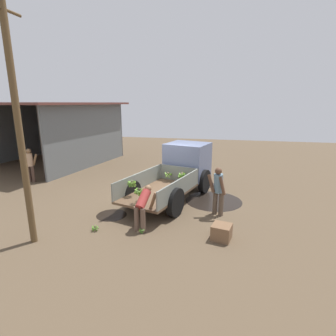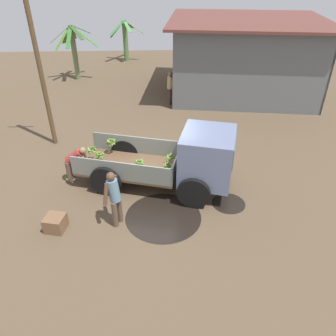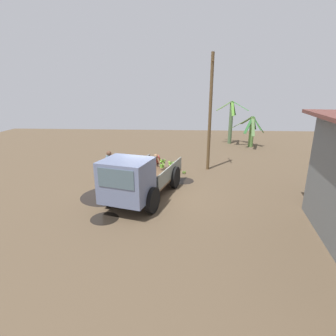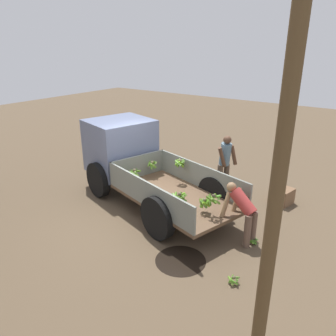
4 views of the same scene
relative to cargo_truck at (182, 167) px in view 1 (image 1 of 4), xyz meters
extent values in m
plane|color=brown|center=(-1.10, 0.77, -1.06)|extent=(36.00, 36.00, 0.00)
cylinder|color=black|center=(-0.84, -1.39, -1.06)|extent=(2.18, 2.18, 0.01)
cylinder|color=black|center=(-2.95, 1.92, -1.06)|extent=(1.01, 1.01, 0.01)
cylinder|color=black|center=(1.15, -0.88, -1.06)|extent=(1.01, 1.01, 0.01)
cube|color=brown|center=(-1.86, 0.52, -0.53)|extent=(3.54, 2.53, 0.08)
cube|color=slate|center=(-1.63, 1.33, -0.18)|extent=(3.08, 0.92, 0.61)
cube|color=slate|center=(-2.08, -0.28, -0.18)|extent=(3.08, 0.92, 0.61)
cube|color=slate|center=(-0.34, 0.10, -0.18)|extent=(0.52, 1.68, 0.61)
cube|color=slate|center=(0.53, -0.15, 0.19)|extent=(1.93, 2.05, 1.52)
cube|color=#4C606B|center=(1.27, -0.36, 0.50)|extent=(0.40, 1.31, 0.67)
cylinder|color=black|center=(0.55, 0.78, -0.57)|extent=(1.01, 0.48, 0.98)
cylinder|color=black|center=(0.06, -0.95, -0.57)|extent=(1.01, 0.48, 0.98)
cylinder|color=black|center=(-2.07, 1.52, -0.57)|extent=(1.01, 0.48, 0.98)
cylinder|color=black|center=(-2.56, -0.21, -0.57)|extent=(1.01, 0.48, 0.98)
sphere|color=#433C2B|center=(-3.08, 0.87, -0.01)|extent=(0.09, 0.09, 0.09)
cylinder|color=#72A13D|center=(-3.15, 0.92, -0.09)|extent=(0.17, 0.22, 0.19)
cylinder|color=#689F3E|center=(-3.17, 0.83, -0.07)|extent=(0.14, 0.25, 0.15)
cylinder|color=#67AD3D|center=(-3.07, 0.77, -0.07)|extent=(0.25, 0.06, 0.15)
cylinder|color=#578D1D|center=(-3.01, 0.82, -0.10)|extent=(0.16, 0.20, 0.21)
cylinder|color=#4A7622|center=(-3.01, 0.91, -0.11)|extent=(0.16, 0.20, 0.21)
cylinder|color=#46751A|center=(-3.08, 0.97, -0.07)|extent=(0.25, 0.06, 0.14)
sphere|color=brown|center=(-0.54, 0.48, -0.13)|extent=(0.09, 0.09, 0.09)
cylinder|color=#5F8F33|center=(-0.49, 0.53, -0.23)|extent=(0.17, 0.17, 0.22)
cylinder|color=#6DA238|center=(-0.59, 0.57, -0.19)|extent=(0.23, 0.15, 0.14)
cylinder|color=#79A848|center=(-0.61, 0.47, -0.23)|extent=(0.07, 0.20, 0.21)
cylinder|color=#5F9C27|center=(-0.57, 0.38, -0.19)|extent=(0.25, 0.11, 0.13)
cylinder|color=#5A813A|center=(-0.46, 0.43, -0.20)|extent=(0.16, 0.23, 0.16)
sphere|color=brown|center=(-1.50, -0.23, 0.13)|extent=(0.09, 0.09, 0.09)
cylinder|color=#4F7B29|center=(-1.53, -0.29, 0.05)|extent=(0.20, 0.12, 0.19)
cylinder|color=olive|center=(-1.47, -0.30, 0.07)|extent=(0.22, 0.14, 0.15)
cylinder|color=#66A924|center=(-1.43, -0.23, 0.07)|extent=(0.07, 0.21, 0.16)
cylinder|color=#588B24|center=(-1.45, -0.18, 0.05)|extent=(0.16, 0.18, 0.19)
cylinder|color=#6FAA41|center=(-1.50, -0.14, 0.08)|extent=(0.22, 0.07, 0.14)
cylinder|color=#6DAC23|center=(-1.56, -0.20, 0.04)|extent=(0.13, 0.18, 0.20)
cylinder|color=#5E9735|center=(-1.58, -0.25, 0.07)|extent=(0.12, 0.21, 0.16)
sphere|color=brown|center=(-0.66, -0.12, -0.06)|extent=(0.08, 0.08, 0.08)
cylinder|color=#64AC31|center=(-0.65, -0.07, -0.15)|extent=(0.16, 0.08, 0.20)
cylinder|color=#569326|center=(-0.71, -0.06, -0.14)|extent=(0.17, 0.14, 0.17)
cylinder|color=#7BAA46|center=(-0.74, -0.10, -0.13)|extent=(0.08, 0.19, 0.17)
cylinder|color=#7FAE48|center=(-0.73, -0.18, -0.11)|extent=(0.18, 0.18, 0.12)
cylinder|color=#76AA3D|center=(-0.66, -0.20, -0.13)|extent=(0.20, 0.06, 0.15)
cylinder|color=#51821F|center=(-0.61, -0.17, -0.13)|extent=(0.16, 0.17, 0.15)
cylinder|color=#6C9E37|center=(-0.58, -0.09, -0.11)|extent=(0.12, 0.21, 0.11)
sphere|color=#4E4632|center=(-2.51, 1.32, 0.04)|extent=(0.09, 0.09, 0.09)
cylinder|color=#669F30|center=(-2.55, 1.39, -0.04)|extent=(0.22, 0.14, 0.19)
cylinder|color=#507C27|center=(-2.59, 1.35, -0.04)|extent=(0.13, 0.23, 0.18)
cylinder|color=olive|center=(-2.58, 1.27, -0.05)|extent=(0.16, 0.21, 0.20)
cylinder|color=olive|center=(-2.53, 1.23, -0.04)|extent=(0.23, 0.10, 0.19)
cylinder|color=#6FAE2B|center=(-2.47, 1.23, -0.03)|extent=(0.23, 0.15, 0.18)
cylinder|color=#558026|center=(-2.44, 1.28, -0.05)|extent=(0.14, 0.21, 0.20)
cylinder|color=#5F932B|center=(-2.43, 1.35, -0.04)|extent=(0.15, 0.23, 0.18)
cylinder|color=#73A449|center=(-2.46, 1.41, -0.01)|extent=(0.24, 0.15, 0.13)
sphere|color=brown|center=(-2.85, 0.85, -0.19)|extent=(0.08, 0.08, 0.08)
cylinder|color=#569422|center=(-2.89, 0.80, -0.27)|extent=(0.16, 0.16, 0.19)
cylinder|color=#60A32E|center=(-2.84, 0.78, -0.27)|extent=(0.19, 0.08, 0.18)
cylinder|color=#5B8C22|center=(-2.81, 0.81, -0.27)|extent=(0.15, 0.16, 0.20)
cylinder|color=#69B03F|center=(-2.79, 0.84, -0.27)|extent=(0.05, 0.17, 0.20)
cylinder|color=#609721|center=(-2.80, 0.90, -0.26)|extent=(0.17, 0.17, 0.17)
cylinder|color=#5C8C37|center=(-2.86, 0.92, -0.26)|extent=(0.20, 0.09, 0.18)
cylinder|color=#6EAD25|center=(-2.91, 0.89, -0.25)|extent=(0.15, 0.20, 0.16)
cylinder|color=#65AC23|center=(-2.93, 0.83, -0.24)|extent=(0.09, 0.22, 0.14)
cube|color=slate|center=(7.23, 8.41, 0.74)|extent=(0.99, 5.93, 3.60)
cube|color=slate|center=(4.24, 11.83, 0.74)|extent=(6.97, 1.14, 3.60)
cube|color=slate|center=(3.37, 6.01, 0.74)|extent=(6.97, 1.14, 3.60)
cube|color=brown|center=(3.80, 8.92, 2.60)|extent=(8.75, 7.87, 0.12)
cylinder|color=#3F3833|center=(0.12, 6.70, 0.74)|extent=(0.16, 0.16, 3.60)
cylinder|color=brown|center=(-5.00, 3.28, 2.03)|extent=(0.17, 0.17, 6.19)
cylinder|color=brown|center=(-5.00, 3.28, 4.68)|extent=(1.07, 0.07, 0.07)
cylinder|color=brown|center=(-2.16, -1.69, -0.66)|extent=(0.21, 0.21, 0.81)
cylinder|color=brown|center=(-2.06, -1.49, -0.66)|extent=(0.21, 0.21, 0.81)
cylinder|color=slate|center=(-2.14, -1.57, 0.06)|extent=(0.46, 0.43, 0.66)
sphere|color=brown|center=(-2.18, -1.55, 0.49)|extent=(0.23, 0.23, 0.23)
cylinder|color=brown|center=(-2.34, -1.70, 0.04)|extent=(0.22, 0.29, 0.60)
cylinder|color=brown|center=(-2.16, -1.34, 0.04)|extent=(0.23, 0.31, 0.60)
cylinder|color=brown|center=(-3.81, 0.71, -0.69)|extent=(0.17, 0.17, 0.75)
cylinder|color=brown|center=(-3.86, 0.51, -0.69)|extent=(0.17, 0.17, 0.75)
cylinder|color=#A93430|center=(-3.61, 0.57, -0.13)|extent=(0.67, 0.39, 0.58)
sphere|color=#8C6746|center=(-3.30, 0.50, 0.11)|extent=(0.21, 0.21, 0.21)
cylinder|color=#8C6746|center=(-3.27, 0.69, -0.24)|extent=(0.15, 0.32, 0.55)
cylinder|color=#8C6746|center=(-3.36, 0.33, -0.24)|extent=(0.15, 0.29, 0.55)
cylinder|color=#4F382E|center=(-0.18, 7.38, -0.67)|extent=(0.17, 0.17, 0.78)
cylinder|color=#4F382E|center=(-0.20, 7.16, -0.67)|extent=(0.17, 0.17, 0.78)
cylinder|color=tan|center=(-0.18, 7.27, 0.03)|extent=(0.33, 0.32, 0.62)
sphere|color=#8C6746|center=(-0.17, 7.26, 0.45)|extent=(0.22, 0.22, 0.22)
cylinder|color=#8C6746|center=(-0.07, 7.45, 0.01)|extent=(0.13, 0.29, 0.58)
cylinder|color=#8C6746|center=(-0.08, 7.06, 0.02)|extent=(0.13, 0.33, 0.57)
sphere|color=brown|center=(-4.08, 1.93, -0.92)|extent=(0.07, 0.07, 0.07)
cylinder|color=#77B035|center=(-4.05, 1.99, -0.97)|extent=(0.16, 0.11, 0.11)
cylinder|color=#549727|center=(-4.12, 1.98, -0.98)|extent=(0.15, 0.12, 0.12)
cylinder|color=#528C2E|center=(-4.14, 1.91, -0.97)|extent=(0.09, 0.16, 0.12)
cylinder|color=#577C30|center=(-4.09, 1.87, -0.97)|extent=(0.16, 0.05, 0.11)
cylinder|color=#61992E|center=(-4.04, 1.92, -0.99)|extent=(0.07, 0.14, 0.14)
sphere|color=#433D2C|center=(-3.91, 0.53, -0.93)|extent=(0.06, 0.06, 0.06)
cylinder|color=#73A648|center=(-3.93, 0.48, -0.98)|extent=(0.14, 0.09, 0.10)
cylinder|color=#7EA94B|center=(-3.88, 0.49, -0.98)|extent=(0.13, 0.10, 0.11)
cylinder|color=#3D771B|center=(-3.86, 0.54, -0.98)|extent=(0.05, 0.14, 0.10)
cylinder|color=#6AAE33|center=(-3.88, 0.58, -0.98)|extent=(0.14, 0.10, 0.10)
cylinder|color=#4D7B2D|center=(-3.93, 0.56, -0.99)|extent=(0.11, 0.09, 0.13)
cylinder|color=#427822|center=(-3.95, 0.54, -0.99)|extent=(0.05, 0.12, 0.13)
cube|color=brown|center=(-3.77, -1.75, -0.85)|extent=(0.61, 0.61, 0.43)
camera|label=1|loc=(-10.56, -1.72, 2.64)|focal=28.00mm
camera|label=2|loc=(-1.05, -8.52, 5.19)|focal=35.00mm
camera|label=3|loc=(9.37, 1.88, 3.42)|focal=28.00mm
camera|label=4|loc=(-5.87, 6.48, 2.98)|focal=35.00mm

